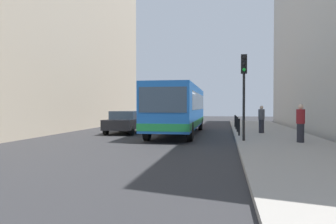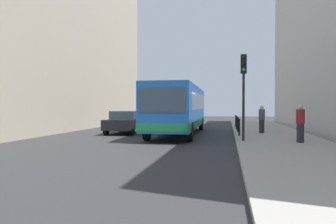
{
  "view_description": "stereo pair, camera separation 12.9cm",
  "coord_description": "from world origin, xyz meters",
  "px_view_note": "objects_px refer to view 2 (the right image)",
  "views": [
    {
      "loc": [
        2.69,
        -16.57,
        1.79
      ],
      "look_at": [
        -0.57,
        1.09,
        1.46
      ],
      "focal_mm": 33.32,
      "sensor_mm": 36.0,
      "label": 1
    },
    {
      "loc": [
        2.81,
        -16.55,
        1.79
      ],
      "look_at": [
        -0.57,
        1.09,
        1.46
      ],
      "focal_mm": 33.32,
      "sensor_mm": 36.0,
      "label": 2
    }
  ],
  "objects_px": {
    "traffic_light": "(244,81)",
    "bollard_near": "(239,127)",
    "car_behind_bus": "(189,117)",
    "bollard_farthest": "(236,121)",
    "car_beside_bus": "(126,121)",
    "pedestrian_mid_sidewalk": "(262,119)",
    "bus": "(179,107)",
    "bollard_far": "(237,123)",
    "bollard_mid": "(238,125)",
    "pedestrian_near_signal": "(300,123)"
  },
  "relations": [
    {
      "from": "traffic_light",
      "to": "pedestrian_mid_sidewalk",
      "type": "xyz_separation_m",
      "value": [
        1.32,
        4.64,
        -2.01
      ]
    },
    {
      "from": "bollard_farthest",
      "to": "car_behind_bus",
      "type": "bearing_deg",
      "value": 137.42
    },
    {
      "from": "car_beside_bus",
      "to": "pedestrian_mid_sidewalk",
      "type": "height_order",
      "value": "pedestrian_mid_sidewalk"
    },
    {
      "from": "pedestrian_mid_sidewalk",
      "to": "car_behind_bus",
      "type": "bearing_deg",
      "value": -1.55
    },
    {
      "from": "car_behind_bus",
      "to": "traffic_light",
      "type": "xyz_separation_m",
      "value": [
        4.31,
        -13.85,
        2.22
      ]
    },
    {
      "from": "traffic_light",
      "to": "bollard_near",
      "type": "distance_m",
      "value": 3.59
    },
    {
      "from": "bollard_near",
      "to": "bollard_far",
      "type": "xyz_separation_m",
      "value": [
        0.0,
        4.86,
        0.0
      ]
    },
    {
      "from": "bollard_far",
      "to": "pedestrian_near_signal",
      "type": "xyz_separation_m",
      "value": [
        2.61,
        -7.75,
        0.4
      ]
    },
    {
      "from": "bollard_farthest",
      "to": "pedestrian_mid_sidewalk",
      "type": "relative_size",
      "value": 0.56
    },
    {
      "from": "pedestrian_near_signal",
      "to": "bollard_farthest",
      "type": "bearing_deg",
      "value": -152.49
    },
    {
      "from": "car_beside_bus",
      "to": "car_behind_bus",
      "type": "xyz_separation_m",
      "value": [
        3.09,
        9.16,
        0.0
      ]
    },
    {
      "from": "traffic_light",
      "to": "bollard_mid",
      "type": "bearing_deg",
      "value": 91.12
    },
    {
      "from": "traffic_light",
      "to": "bus",
      "type": "bearing_deg",
      "value": 129.88
    },
    {
      "from": "bollard_mid",
      "to": "car_beside_bus",
      "type": "bearing_deg",
      "value": -176.68
    },
    {
      "from": "car_behind_bus",
      "to": "bollard_near",
      "type": "distance_m",
      "value": 11.93
    },
    {
      "from": "traffic_light",
      "to": "pedestrian_mid_sidewalk",
      "type": "height_order",
      "value": "traffic_light"
    },
    {
      "from": "bollard_farthest",
      "to": "bollard_far",
      "type": "bearing_deg",
      "value": -90.0
    },
    {
      "from": "bollard_near",
      "to": "bollard_farthest",
      "type": "xyz_separation_m",
      "value": [
        0.0,
        7.3,
        0.0
      ]
    },
    {
      "from": "bus",
      "to": "car_behind_bus",
      "type": "xyz_separation_m",
      "value": [
        -0.51,
        9.31,
        -0.94
      ]
    },
    {
      "from": "bollard_near",
      "to": "bollard_far",
      "type": "bearing_deg",
      "value": 90.0
    },
    {
      "from": "bus",
      "to": "car_beside_bus",
      "type": "distance_m",
      "value": 3.73
    },
    {
      "from": "car_behind_bus",
      "to": "bollard_mid",
      "type": "height_order",
      "value": "car_behind_bus"
    },
    {
      "from": "bollard_near",
      "to": "pedestrian_mid_sidewalk",
      "type": "height_order",
      "value": "pedestrian_mid_sidewalk"
    },
    {
      "from": "bollard_far",
      "to": "pedestrian_mid_sidewalk",
      "type": "distance_m",
      "value": 3.26
    },
    {
      "from": "car_behind_bus",
      "to": "bollard_near",
      "type": "xyz_separation_m",
      "value": [
        4.21,
        -11.16,
        -0.16
      ]
    },
    {
      "from": "car_behind_bus",
      "to": "bollard_farthest",
      "type": "bearing_deg",
      "value": 136.89
    },
    {
      "from": "car_behind_bus",
      "to": "traffic_light",
      "type": "height_order",
      "value": "traffic_light"
    },
    {
      "from": "bollard_far",
      "to": "bollard_farthest",
      "type": "xyz_separation_m",
      "value": [
        0.0,
        2.43,
        0.0
      ]
    },
    {
      "from": "pedestrian_mid_sidewalk",
      "to": "car_beside_bus",
      "type": "bearing_deg",
      "value": 56.65
    },
    {
      "from": "bus",
      "to": "pedestrian_mid_sidewalk",
      "type": "distance_m",
      "value": 5.17
    },
    {
      "from": "car_behind_bus",
      "to": "bollard_farthest",
      "type": "distance_m",
      "value": 5.72
    },
    {
      "from": "bollard_far",
      "to": "car_beside_bus",
      "type": "bearing_deg",
      "value": -158.64
    },
    {
      "from": "car_behind_bus",
      "to": "pedestrian_near_signal",
      "type": "relative_size",
      "value": 2.54
    },
    {
      "from": "bollard_near",
      "to": "bollard_far",
      "type": "distance_m",
      "value": 4.86
    },
    {
      "from": "car_beside_bus",
      "to": "pedestrian_mid_sidewalk",
      "type": "relative_size",
      "value": 2.63
    },
    {
      "from": "bus",
      "to": "bollard_far",
      "type": "xyz_separation_m",
      "value": [
        3.7,
        3.01,
        -1.1
      ]
    },
    {
      "from": "bus",
      "to": "traffic_light",
      "type": "bearing_deg",
      "value": 129.19
    },
    {
      "from": "traffic_light",
      "to": "car_beside_bus",
      "type": "bearing_deg",
      "value": 147.6
    },
    {
      "from": "traffic_light",
      "to": "pedestrian_near_signal",
      "type": "relative_size",
      "value": 2.35
    },
    {
      "from": "traffic_light",
      "to": "bollard_farthest",
      "type": "bearing_deg",
      "value": 90.57
    },
    {
      "from": "traffic_light",
      "to": "bollard_far",
      "type": "xyz_separation_m",
      "value": [
        -0.1,
        7.55,
        -2.38
      ]
    },
    {
      "from": "car_beside_bus",
      "to": "bollard_farthest",
      "type": "distance_m",
      "value": 9.02
    },
    {
      "from": "bollard_near",
      "to": "bollard_farthest",
      "type": "bearing_deg",
      "value": 90.0
    },
    {
      "from": "bollard_far",
      "to": "pedestrian_near_signal",
      "type": "bearing_deg",
      "value": -71.4
    },
    {
      "from": "car_behind_bus",
      "to": "bollard_near",
      "type": "height_order",
      "value": "car_behind_bus"
    },
    {
      "from": "bollard_farthest",
      "to": "bollard_near",
      "type": "bearing_deg",
      "value": -90.0
    },
    {
      "from": "bollard_far",
      "to": "traffic_light",
      "type": "bearing_deg",
      "value": -89.24
    },
    {
      "from": "car_beside_bus",
      "to": "pedestrian_near_signal",
      "type": "height_order",
      "value": "pedestrian_near_signal"
    },
    {
      "from": "pedestrian_near_signal",
      "to": "pedestrian_mid_sidewalk",
      "type": "height_order",
      "value": "pedestrian_near_signal"
    },
    {
      "from": "car_behind_bus",
      "to": "car_beside_bus",
      "type": "bearing_deg",
      "value": 70.8
    }
  ]
}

